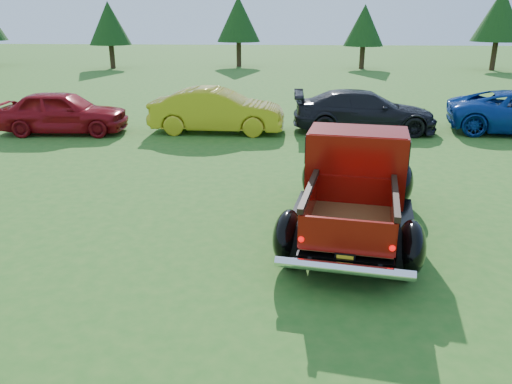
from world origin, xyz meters
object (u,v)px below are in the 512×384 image
tree_mid_left (238,19)px  pickup_truck (355,180)px  tree_mid_right (364,25)px  tree_east (500,15)px  show_car_grey (364,111)px  show_car_yellow (217,110)px  show_car_red (63,112)px  tree_west (109,23)px

tree_mid_left → pickup_truck: 30.26m
tree_mid_right → pickup_truck: size_ratio=0.88×
tree_mid_left → pickup_truck: (5.08, -29.72, -2.54)m
tree_mid_right → pickup_truck: 29.06m
tree_mid_left → tree_east: tree_east is taller
tree_mid_left → show_car_grey: 22.90m
pickup_truck → tree_east: bearing=74.8°
tree_mid_right → tree_mid_left: bearing=173.7°
tree_east → show_car_yellow: (-16.50, -20.73, -2.94)m
tree_east → show_car_grey: bearing=-119.8°
show_car_red → tree_mid_left: bearing=-11.8°
tree_west → pickup_truck: 31.17m
pickup_truck → show_car_red: bearing=150.1°
tree_mid_left → tree_mid_right: bearing=-6.3°
show_car_red → show_car_grey: show_car_red is taller
pickup_truck → show_car_yellow: pickup_truck is taller
tree_mid_left → tree_mid_right: tree_mid_left is taller
tree_east → pickup_truck: bearing=-114.6°
tree_east → show_car_yellow: size_ratio=1.24×
tree_mid_left → show_car_grey: tree_mid_left is taller
tree_west → tree_mid_right: size_ratio=1.05×
show_car_red → show_car_yellow: (5.00, 0.47, 0.02)m
pickup_truck → show_car_yellow: (-3.58, 7.49, -0.13)m
tree_mid_left → tree_east: bearing=-4.8°
tree_mid_left → tree_mid_right: (9.00, -1.00, -0.41)m
tree_mid_right → show_car_red: 25.14m
tree_east → pickup_truck: tree_east is taller
tree_west → show_car_yellow: bearing=-62.6°
tree_mid_left → tree_mid_right: size_ratio=1.14×
tree_west → tree_east: 27.01m
tree_east → show_car_red: tree_east is taller
tree_mid_right → pickup_truck: (-3.92, -28.72, -2.13)m
tree_mid_right → show_car_yellow: tree_mid_right is taller
tree_west → tree_mid_left: size_ratio=0.92×
tree_mid_left → show_car_yellow: 22.44m
pickup_truck → show_car_grey: size_ratio=1.08×
show_car_red → tree_mid_right: bearing=-32.9°
tree_mid_right → show_car_red: tree_mid_right is taller
tree_mid_left → show_car_yellow: bearing=-86.1°
pickup_truck → show_car_grey: bearing=90.4°
tree_mid_left → show_car_red: (-3.50, -22.70, -2.69)m
tree_west → show_car_grey: (15.33, -19.84, -2.43)m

